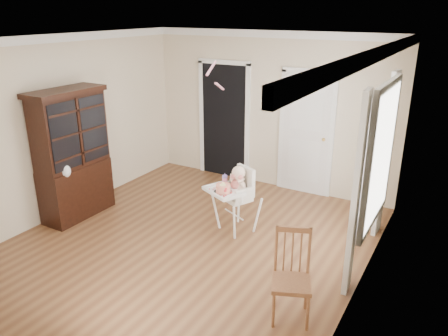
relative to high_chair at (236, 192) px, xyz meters
The scene contains 16 objects.
floor 0.94m from the high_chair, 121.07° to the right, with size 5.00×5.00×0.00m, color brown.
ceiling 2.23m from the high_chair, 121.07° to the right, with size 5.00×5.00×0.00m, color white.
wall_back 2.05m from the high_chair, 101.38° to the left, with size 4.50×4.50×0.00m, color beige.
wall_left 2.80m from the high_chair, 166.60° to the right, with size 5.00×5.00×0.00m, color beige.
wall_right 2.11m from the high_chair, 18.49° to the right, with size 5.00×5.00×0.00m, color beige.
crown_molding 2.17m from the high_chair, 121.07° to the right, with size 4.50×5.00×0.12m, color white, non-canonical shape.
doorway 2.31m from the high_chair, 124.51° to the left, with size 1.06×0.05×2.22m.
closet_door 1.93m from the high_chair, 80.08° to the left, with size 0.96×0.09×2.13m.
window_right 1.94m from the high_chair, ahead, with size 0.13×1.84×2.30m.
high_chair is the anchor object (origin of this frame).
baby 0.15m from the high_chair, 61.63° to the left, with size 0.27×0.29×0.46m.
cake 0.29m from the high_chair, 107.71° to the right, with size 0.26×0.26×0.12m.
sippy_cup 0.24m from the high_chair, behind, with size 0.08×0.08×0.19m.
china_cabinet 2.52m from the high_chair, 161.76° to the right, with size 0.52×1.16×1.96m.
dining_chair 1.96m from the high_chair, 44.76° to the right, with size 0.51×0.51×0.97m.
streamer 1.76m from the high_chair, 156.62° to the left, with size 0.03×0.50×0.02m, color #D57B8B, non-canonical shape.
Camera 1 is at (3.06, -4.36, 3.04)m, focal length 35.00 mm.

